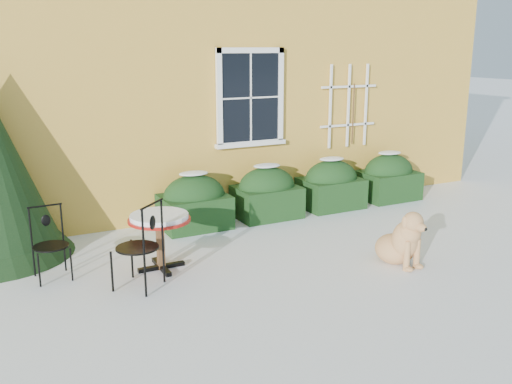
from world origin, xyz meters
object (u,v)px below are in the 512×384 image
bistro_table (160,224)px  patio_chair_near (141,245)px  dog (402,242)px  patio_chair_far (50,243)px

bistro_table → patio_chair_near: (-0.38, -0.46, -0.08)m
bistro_table → dog: dog is taller
patio_chair_near → dog: bearing=121.9°
patio_chair_far → dog: patio_chair_far is taller
patio_chair_far → patio_chair_near: bearing=-44.3°
bistro_table → patio_chair_near: 0.61m
bistro_table → dog: bearing=-24.4°
bistro_table → patio_chair_near: patio_chair_near is taller
patio_chair_far → dog: size_ratio=1.02×
patio_chair_far → dog: bearing=-24.3°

